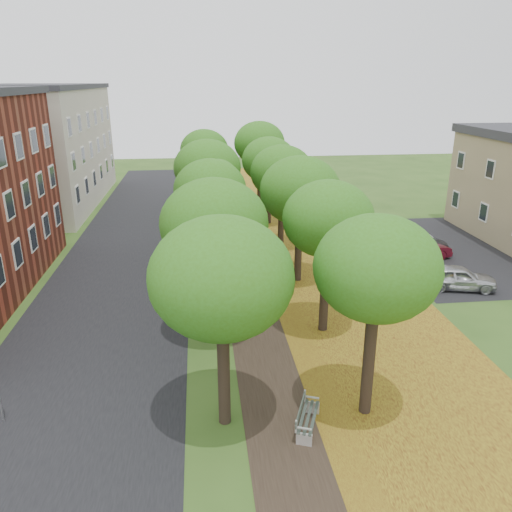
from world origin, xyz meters
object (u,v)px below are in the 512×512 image
object	(u,v)px
car_red	(422,250)
car_white	(401,235)
car_silver	(459,277)
bench	(307,417)
car_grey	(414,244)

from	to	relation	value
car_red	car_white	distance (m)	3.37
car_white	car_silver	bearing A→B (deg)	179.90
car_red	car_silver	bearing A→B (deg)	163.14
car_silver	car_white	distance (m)	8.00
bench	car_red	distance (m)	18.37
car_red	car_white	bearing A→B (deg)	-16.86
bench	car_grey	world-z (taller)	car_grey
car_silver	car_red	distance (m)	4.63
car_red	car_grey	size ratio (longest dim) A/B	0.81
bench	car_silver	world-z (taller)	car_silver
car_red	car_white	size ratio (longest dim) A/B	0.87
car_silver	car_red	world-z (taller)	car_silver
car_silver	car_red	bearing A→B (deg)	13.70
bench	car_white	size ratio (longest dim) A/B	0.42
bench	car_silver	xyz separation A→B (m)	(10.58, 10.39, 0.22)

